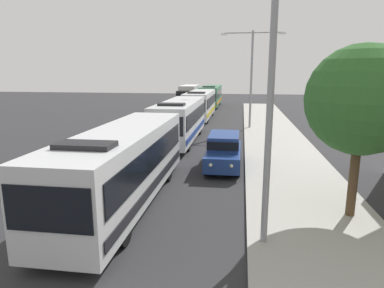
# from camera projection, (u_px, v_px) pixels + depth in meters

# --- Properties ---
(bus_lead) EXTENTS (2.58, 10.95, 3.21)m
(bus_lead) POSITION_uv_depth(u_px,v_px,m) (124.00, 163.00, 13.54)
(bus_lead) COLOR silver
(bus_lead) RESTS_ON ground_plane
(bus_second_in_line) EXTENTS (2.58, 10.73, 3.21)m
(bus_second_in_line) POSITION_uv_depth(u_px,v_px,m) (180.00, 119.00, 25.74)
(bus_second_in_line) COLOR silver
(bus_second_in_line) RESTS_ON ground_plane
(bus_middle) EXTENTS (2.58, 10.73, 3.21)m
(bus_middle) POSITION_uv_depth(u_px,v_px,m) (200.00, 104.00, 37.81)
(bus_middle) COLOR silver
(bus_middle) RESTS_ON ground_plane
(bus_fourth_in_line) EXTENTS (2.58, 11.05, 3.21)m
(bus_fourth_in_line) POSITION_uv_depth(u_px,v_px,m) (211.00, 95.00, 50.54)
(bus_fourth_in_line) COLOR #33724C
(bus_fourth_in_line) RESTS_ON ground_plane
(white_suv) EXTENTS (1.86, 4.86, 1.90)m
(white_suv) POSITION_uv_depth(u_px,v_px,m) (224.00, 149.00, 18.71)
(white_suv) COLOR navy
(white_suv) RESTS_ON ground_plane
(box_truck_oncoming) EXTENTS (2.35, 8.32, 3.15)m
(box_truck_oncoming) POSITION_uv_depth(u_px,v_px,m) (189.00, 95.00, 50.69)
(box_truck_oncoming) COLOR black
(box_truck_oncoming) RESTS_ON ground_plane
(streetlamp_near) EXTENTS (5.78, 0.28, 7.81)m
(streetlamp_near) POSITION_uv_depth(u_px,v_px,m) (271.00, 84.00, 9.42)
(streetlamp_near) COLOR gray
(streetlamp_near) RESTS_ON sidewalk
(streetlamp_mid) EXTENTS (5.64, 0.28, 8.65)m
(streetlamp_mid) POSITION_uv_depth(u_px,v_px,m) (252.00, 70.00, 30.41)
(streetlamp_mid) COLOR gray
(streetlamp_mid) RESTS_ON sidewalk
(roadside_tree) EXTENTS (3.80, 3.80, 6.09)m
(roadside_tree) POSITION_uv_depth(u_px,v_px,m) (362.00, 100.00, 11.47)
(roadside_tree) COLOR #4C3823
(roadside_tree) RESTS_ON sidewalk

